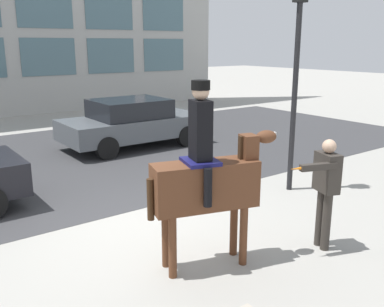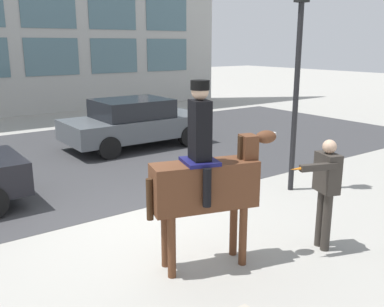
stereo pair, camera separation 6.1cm
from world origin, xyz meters
name	(u,v)px [view 2 (the right image)]	position (x,y,z in m)	size (l,w,h in m)	color
ground_plane	(137,222)	(0.00, 0.00, 0.00)	(80.00, 80.00, 0.00)	#9E9B93
road_surface	(48,162)	(0.00, 4.75, 0.00)	(23.55, 8.50, 0.01)	#38383A
mounted_horse_lead	(207,178)	(0.08, -1.84, 1.26)	(1.78, 0.82, 2.54)	#59331E
pedestrian_bystander	(326,186)	(1.79, -2.46, 0.98)	(0.91, 0.45, 1.67)	#332D28
street_car_far_lane	(134,122)	(2.70, 5.02, 0.74)	(4.16, 2.02, 1.42)	#51565B
traffic_light	(300,45)	(3.46, -0.39, 2.96)	(0.24, 0.29, 4.46)	black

